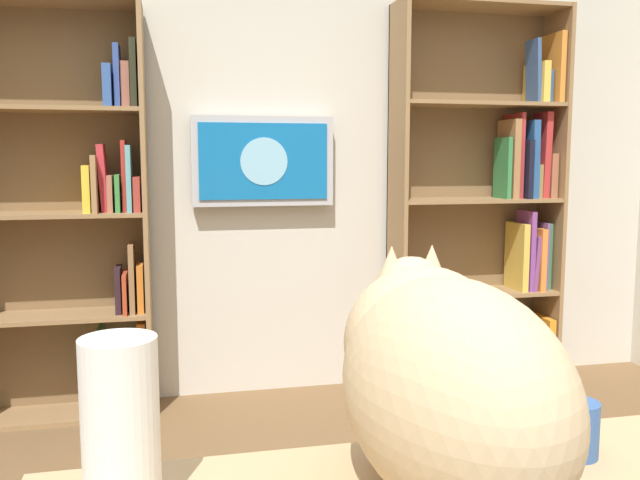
# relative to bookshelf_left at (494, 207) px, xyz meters

# --- Properties ---
(wall_back) EXTENTS (4.52, 0.06, 2.70)m
(wall_back) POSITION_rel_bookshelf_left_xyz_m (1.18, -0.17, 0.37)
(wall_back) COLOR beige
(wall_back) RESTS_ON ground
(bookshelf_left) EXTENTS (0.92, 0.28, 2.05)m
(bookshelf_left) POSITION_rel_bookshelf_left_xyz_m (0.00, 0.00, 0.00)
(bookshelf_left) COLOR #937047
(bookshelf_left) RESTS_ON ground
(bookshelf_right) EXTENTS (0.83, 0.28, 1.97)m
(bookshelf_right) POSITION_rel_bookshelf_left_xyz_m (2.16, -0.00, -0.04)
(bookshelf_right) COLOR #937047
(bookshelf_right) RESTS_ON ground
(wall_mounted_tv) EXTENTS (0.73, 0.07, 0.46)m
(wall_mounted_tv) POSITION_rel_bookshelf_left_xyz_m (1.26, -0.08, 0.25)
(wall_mounted_tv) COLOR #B7B7BC
(cat) EXTENTS (0.31, 0.64, 0.36)m
(cat) POSITION_rel_bookshelf_left_xyz_m (1.32, 2.40, -0.07)
(cat) COLOR #D1B284
(cat) RESTS_ON desk
(paper_towel_roll) EXTENTS (0.11, 0.11, 0.26)m
(paper_towel_roll) POSITION_rel_bookshelf_left_xyz_m (1.80, 2.37, -0.12)
(paper_towel_roll) COLOR white
(paper_towel_roll) RESTS_ON desk
(coffee_mug) EXTENTS (0.08, 0.08, 0.10)m
(coffee_mug) POSITION_rel_bookshelf_left_xyz_m (1.05, 2.34, -0.20)
(coffee_mug) COLOR #335999
(coffee_mug) RESTS_ON desk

